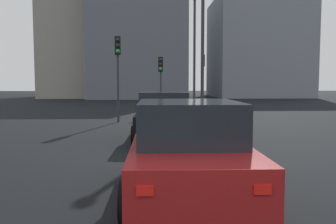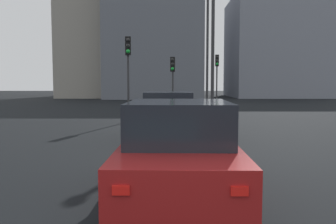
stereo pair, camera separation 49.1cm
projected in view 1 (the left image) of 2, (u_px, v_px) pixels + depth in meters
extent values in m
cube|color=black|center=(164.00, 121.00, 12.40)|extent=(4.54, 1.91, 0.71)
cube|color=#1E232B|center=(164.00, 102.00, 12.12)|extent=(2.06, 1.63, 0.67)
cylinder|color=black|center=(186.00, 125.00, 13.83)|extent=(0.65, 0.24, 0.64)
cylinder|color=black|center=(140.00, 125.00, 13.79)|extent=(0.65, 0.24, 0.64)
cylinder|color=black|center=(193.00, 136.00, 11.05)|extent=(0.65, 0.24, 0.64)
cylinder|color=black|center=(135.00, 136.00, 11.02)|extent=(0.65, 0.24, 0.64)
cube|color=maroon|center=(187.00, 125.00, 10.15)|extent=(0.04, 0.20, 0.11)
cube|color=maroon|center=(142.00, 125.00, 10.12)|extent=(0.04, 0.20, 0.11)
cube|color=maroon|center=(187.00, 160.00, 6.19)|extent=(4.33, 1.91, 0.72)
cube|color=#1E232B|center=(188.00, 122.00, 5.92)|extent=(1.96, 1.65, 0.67)
cylinder|color=black|center=(225.00, 160.00, 7.58)|extent=(0.64, 0.23, 0.64)
cylinder|color=black|center=(138.00, 161.00, 7.52)|extent=(0.64, 0.23, 0.64)
cylinder|color=black|center=(263.00, 202.00, 4.92)|extent=(0.64, 0.23, 0.64)
cylinder|color=black|center=(128.00, 204.00, 4.86)|extent=(0.64, 0.23, 0.64)
cube|color=red|center=(263.00, 190.00, 4.05)|extent=(0.03, 0.20, 0.11)
cube|color=red|center=(145.00, 191.00, 4.00)|extent=(0.03, 0.20, 0.11)
cylinder|color=#2D2D30|center=(161.00, 93.00, 21.97)|extent=(0.11, 0.11, 2.60)
cube|color=black|center=(161.00, 64.00, 21.76)|extent=(0.24, 0.31, 0.90)
sphere|color=black|center=(160.00, 60.00, 21.63)|extent=(0.20, 0.20, 0.20)
sphere|color=black|center=(160.00, 64.00, 21.66)|extent=(0.20, 0.20, 0.20)
sphere|color=green|center=(160.00, 69.00, 21.68)|extent=(0.20, 0.20, 0.20)
cylinder|color=#2D2D30|center=(118.00, 89.00, 17.55)|extent=(0.11, 0.11, 3.29)
cube|color=black|center=(118.00, 46.00, 17.31)|extent=(0.24, 0.30, 0.90)
sphere|color=black|center=(118.00, 40.00, 17.18)|extent=(0.20, 0.20, 0.20)
sphere|color=black|center=(118.00, 45.00, 17.21)|extent=(0.20, 0.20, 0.20)
sphere|color=green|center=(118.00, 51.00, 17.23)|extent=(0.20, 0.20, 0.20)
cylinder|color=#2D2D30|center=(203.00, 87.00, 28.34)|extent=(0.11, 0.11, 3.21)
cube|color=black|center=(203.00, 61.00, 28.11)|extent=(0.21, 0.29, 0.90)
sphere|color=black|center=(203.00, 57.00, 27.98)|extent=(0.20, 0.20, 0.20)
sphere|color=black|center=(203.00, 61.00, 28.00)|extent=(0.20, 0.20, 0.20)
sphere|color=green|center=(203.00, 64.00, 28.02)|extent=(0.20, 0.20, 0.20)
cylinder|color=#2D2D30|center=(203.00, 39.00, 17.25)|extent=(0.16, 0.16, 8.06)
cylinder|color=#2D2D30|center=(194.00, 56.00, 24.02)|extent=(0.16, 0.16, 7.40)
cube|color=gray|center=(257.00, 49.00, 48.81)|extent=(12.46, 11.79, 13.06)
cube|color=slate|center=(139.00, 41.00, 46.93)|extent=(15.18, 11.59, 14.71)
cube|color=gray|center=(81.00, 33.00, 48.80)|extent=(14.69, 8.11, 17.36)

